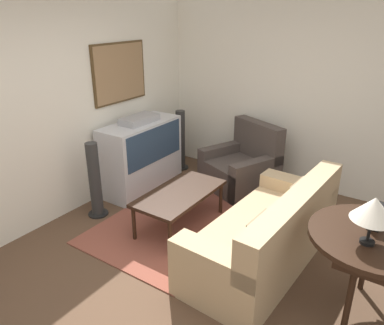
{
  "coord_description": "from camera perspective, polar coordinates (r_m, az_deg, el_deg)",
  "views": [
    {
      "loc": [
        -2.48,
        -1.59,
        2.45
      ],
      "look_at": [
        0.92,
        0.7,
        0.75
      ],
      "focal_mm": 35.0,
      "sensor_mm": 36.0,
      "label": 1
    }
  ],
  "objects": [
    {
      "name": "ground_plane",
      "position": [
        3.83,
        1.1,
        -17.21
      ],
      "size": [
        12.0,
        12.0,
        0.0
      ],
      "primitive_type": "plane",
      "color": "brown"
    },
    {
      "name": "wall_back",
      "position": [
        4.61,
        -21.61,
        7.21
      ],
      "size": [
        12.0,
        0.1,
        2.7
      ],
      "color": "silver",
      "rests_on": "ground_plane"
    },
    {
      "name": "wall_right",
      "position": [
        5.47,
        16.63,
        9.99
      ],
      "size": [
        0.06,
        12.0,
        2.7
      ],
      "color": "silver",
      "rests_on": "ground_plane"
    },
    {
      "name": "area_rug",
      "position": [
        4.59,
        -1.08,
        -9.65
      ],
      "size": [
        2.07,
        1.79,
        0.01
      ],
      "color": "brown",
      "rests_on": "ground_plane"
    },
    {
      "name": "tv",
      "position": [
        5.36,
        -7.69,
        1.1
      ],
      "size": [
        1.23,
        0.52,
        1.08
      ],
      "color": "silver",
      "rests_on": "ground_plane"
    },
    {
      "name": "couch",
      "position": [
        3.94,
        11.39,
        -10.89
      ],
      "size": [
        2.0,
        0.96,
        0.86
      ],
      "rotation": [
        0.0,
        0.0,
        3.09
      ],
      "color": "tan",
      "rests_on": "ground_plane"
    },
    {
      "name": "armchair",
      "position": [
        5.46,
        7.57,
        -0.87
      ],
      "size": [
        1.13,
        1.15,
        0.95
      ],
      "rotation": [
        0.0,
        0.0,
        -1.97
      ],
      "color": "#473D38",
      "rests_on": "ground_plane"
    },
    {
      "name": "coffee_table",
      "position": [
        4.41,
        -1.87,
        -4.99
      ],
      "size": [
        1.16,
        0.6,
        0.46
      ],
      "color": "black",
      "rests_on": "ground_plane"
    },
    {
      "name": "console_table",
      "position": [
        3.35,
        25.96,
        -11.01
      ],
      "size": [
        1.01,
        1.01,
        0.8
      ],
      "color": "black",
      "rests_on": "ground_plane"
    },
    {
      "name": "table_lamp",
      "position": [
        3.04,
        25.97,
        -6.43
      ],
      "size": [
        0.32,
        0.32,
        0.39
      ],
      "color": "black",
      "rests_on": "console_table"
    },
    {
      "name": "mantel_clock",
      "position": [
        3.39,
        26.26,
        -7.29
      ],
      "size": [
        0.18,
        0.1,
        0.19
      ],
      "color": "black",
      "rests_on": "console_table"
    },
    {
      "name": "speaker_tower_left",
      "position": [
        4.78,
        -14.57,
        -2.89
      ],
      "size": [
        0.25,
        0.25,
        0.97
      ],
      "color": "black",
      "rests_on": "ground_plane"
    },
    {
      "name": "speaker_tower_right",
      "position": [
        6.02,
        -1.77,
        3.19
      ],
      "size": [
        0.25,
        0.25,
        0.97
      ],
      "color": "black",
      "rests_on": "ground_plane"
    }
  ]
}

